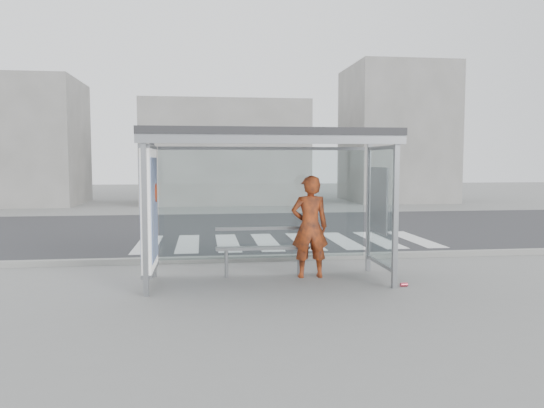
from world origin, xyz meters
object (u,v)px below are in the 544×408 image
(bus_shelter, at_px, (246,167))
(person, at_px, (310,227))
(soda_can, at_px, (404,285))
(bench, at_px, (263,247))

(bus_shelter, distance_m, person, 1.59)
(bus_shelter, xyz_separation_m, person, (1.15, 0.23, -1.07))
(bus_shelter, distance_m, soda_can, 3.30)
(bus_shelter, bearing_deg, soda_can, -14.80)
(soda_can, bearing_deg, bench, 153.53)
(bench, height_order, soda_can, bench)
(bus_shelter, xyz_separation_m, soda_can, (2.57, -0.68, -1.95))
(person, xyz_separation_m, bench, (-0.82, 0.21, -0.39))
(bus_shelter, relative_size, person, 2.32)
(person, height_order, bench, person)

